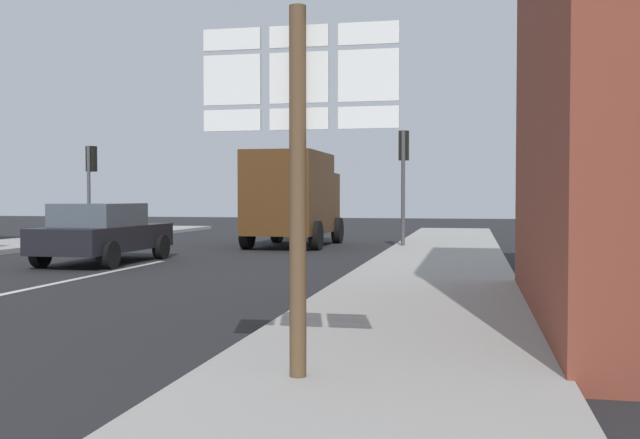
# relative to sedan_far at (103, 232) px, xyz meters

# --- Properties ---
(ground_plane) EXTENTS (80.00, 80.00, 0.00)m
(ground_plane) POSITION_rel_sedan_far_xyz_m (1.20, -1.25, -0.76)
(ground_plane) COLOR #232326
(sidewalk_right) EXTENTS (3.18, 44.00, 0.14)m
(sidewalk_right) POSITION_rel_sedan_far_xyz_m (8.08, -3.25, -0.69)
(sidewalk_right) COLOR #9E9B96
(sidewalk_right) RESTS_ON ground
(lane_centre_stripe) EXTENTS (0.16, 12.00, 0.01)m
(lane_centre_stripe) POSITION_rel_sedan_far_xyz_m (1.20, -5.25, -0.75)
(lane_centre_stripe) COLOR silver
(lane_centre_stripe) RESTS_ON ground
(sedan_far) EXTENTS (2.02, 4.23, 1.47)m
(sedan_far) POSITION_rel_sedan_far_xyz_m (0.00, 0.00, 0.00)
(sedan_far) COLOR black
(sedan_far) RESTS_ON ground
(delivery_truck) EXTENTS (2.54, 5.03, 3.05)m
(delivery_truck) POSITION_rel_sedan_far_xyz_m (3.12, 6.83, 0.89)
(delivery_truck) COLOR #4C2D14
(delivery_truck) RESTS_ON ground
(route_sign_post) EXTENTS (1.66, 0.14, 3.20)m
(route_sign_post) POSITION_rel_sedan_far_xyz_m (7.43, -10.53, 1.24)
(route_sign_post) COLOR brown
(route_sign_post) RESTS_ON ground
(traffic_light_far_left) EXTENTS (0.30, 0.49, 3.42)m
(traffic_light_far_left) POSITION_rel_sedan_far_xyz_m (-4.39, 7.32, 1.78)
(traffic_light_far_left) COLOR #47474C
(traffic_light_far_left) RESTS_ON ground
(traffic_light_far_right) EXTENTS (0.30, 0.49, 3.65)m
(traffic_light_far_right) POSITION_rel_sedan_far_xyz_m (6.79, 6.07, 1.94)
(traffic_light_far_right) COLOR #47474C
(traffic_light_far_right) RESTS_ON ground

